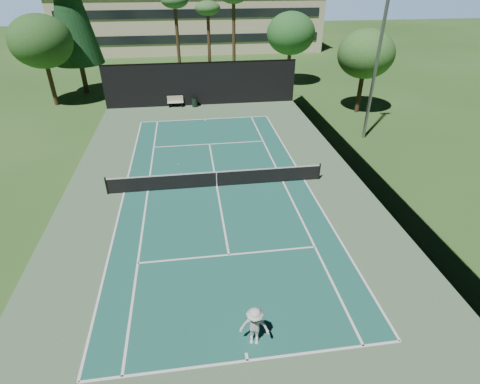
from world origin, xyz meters
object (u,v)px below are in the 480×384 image
Objects in this scene: tennis_ball_b at (179,164)px; tennis_net at (217,178)px; tennis_ball_d at (131,170)px; tennis_ball_c at (230,173)px; park_bench at (175,101)px; trash_bin at (195,102)px; player at (255,327)px.

tennis_net is at bearing -54.77° from tennis_ball_b.
tennis_net is at bearing -28.33° from tennis_ball_d.
tennis_net is at bearing -123.31° from tennis_ball_c.
park_bench is 1.84m from trash_bin.
tennis_ball_c is at bearing -12.26° from tennis_ball_d.
trash_bin is (1.82, -0.28, -0.07)m from park_bench.
trash_bin is at bearing 97.09° from tennis_ball_c.
player is at bearing -83.83° from park_bench.
tennis_ball_c reaches higher than tennis_ball_d.
tennis_ball_b is at bearing 6.46° from tennis_ball_d.
trash_bin reaches higher than tennis_ball_d.
tennis_ball_c is 1.20× the size of tennis_ball_d.
park_bench is (-0.27, 12.53, 0.51)m from tennis_ball_b.
tennis_net is 6.14m from tennis_ball_d.
player is 15.23m from tennis_ball_d.
park_bench reaches higher than trash_bin.
trash_bin is (-1.74, 13.99, 0.44)m from tennis_ball_c.
tennis_ball_b is (-2.65, 14.43, -0.78)m from player.
tennis_net is 206.77× the size of tennis_ball_d.
tennis_ball_b is 3.72m from tennis_ball_c.
player is at bearing -67.82° from tennis_ball_d.
tennis_net is 13.65× the size of trash_bin.
tennis_ball_b is at bearing 125.23° from tennis_net.
trash_bin is at bearing 69.77° from tennis_ball_d.
tennis_ball_c is 6.53m from tennis_ball_d.
player is 1.08× the size of park_bench.
park_bench is (-2.56, 15.78, -0.01)m from tennis_net.
player is 22.75× the size of tennis_ball_b.
tennis_net reaches higher than park_bench.
tennis_ball_b reaches higher than tennis_ball_d.
tennis_ball_b is at bearing -88.79° from park_bench.
player reaches higher than tennis_net.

